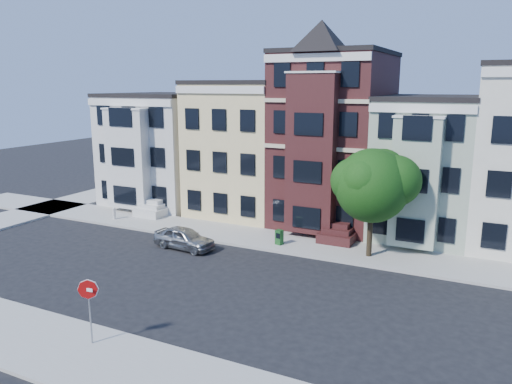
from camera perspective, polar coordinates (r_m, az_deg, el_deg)
The scene contains 12 objects.
ground at distance 25.13m, azimuth -1.68°, elevation -11.30°, with size 120.00×120.00×0.00m, color black.
far_sidewalk at distance 31.92m, azimuth 5.11°, elevation -5.99°, with size 60.00×4.00×0.15m, color #9E9B93.
near_sidewalk at distance 19.20m, azimuth -13.64°, elevation -19.37°, with size 60.00×4.00×0.15m, color #9E9B93.
house_white at distance 43.72m, azimuth -10.23°, elevation 4.77°, with size 8.00×9.00×9.00m, color silver.
house_yellow at distance 39.45m, azimuth -0.83°, elevation 4.91°, with size 7.00×9.00×10.00m, color beige.
house_brown at distance 36.69m, azimuth 8.99°, elevation 5.78°, with size 7.00×9.00×12.00m, color #3A1717.
house_green at distance 35.52m, azimuth 18.97°, elevation 2.61°, with size 6.00×9.00×9.00m, color #9BAA92.
street_tree at distance 29.26m, azimuth 13.10°, elevation 0.15°, with size 6.74×6.74×7.84m, color #1F5315, non-canonical shape.
parked_car at distance 31.36m, azimuth -8.20°, elevation -5.23°, with size 1.62×4.03×1.37m, color gray.
newspaper_box at distance 31.47m, azimuth 2.67°, elevation -5.18°, with size 0.42×0.37×0.94m, color #1B521F.
fire_hydrant at distance 38.74m, azimuth -15.90°, elevation -2.48°, with size 0.25×0.25×0.71m, color beige.
stop_sign at distance 20.65m, azimuth -18.48°, elevation -12.40°, with size 0.82×0.11×2.98m, color #A10B0A, non-canonical shape.
Camera 1 is at (10.86, -20.32, 10.03)m, focal length 35.00 mm.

